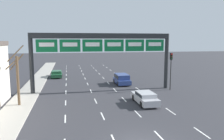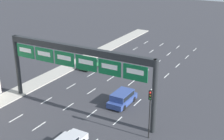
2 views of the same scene
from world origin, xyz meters
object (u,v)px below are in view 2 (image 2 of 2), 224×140
Objects in this scene: sign_gantry at (77,60)px; car_green at (90,64)px; suv_blue at (122,97)px; traffic_light_near_gantry at (150,105)px.

sign_gantry is 4.44× the size of car_green.
suv_blue is 0.85× the size of traffic_light_near_gantry.
sign_gantry is at bearing 172.45° from traffic_light_near_gantry.
sign_gantry is 15.14m from car_green.
traffic_light_near_gantry is at bearing -40.91° from car_green.
traffic_light_near_gantry reaches higher than suv_blue.
suv_blue reaches higher than car_green.
car_green is (-10.20, 8.58, -0.21)m from suv_blue.
car_green is 21.11m from traffic_light_near_gantry.
car_green is at bearing 139.95° from suv_blue.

